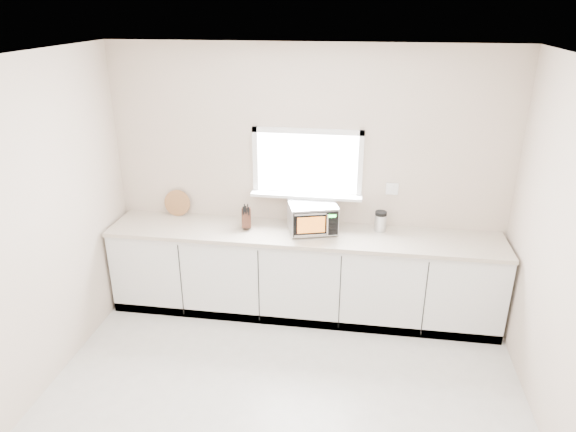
# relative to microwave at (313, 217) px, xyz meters

# --- Properties ---
(back_wall) EXTENTS (4.00, 0.17, 2.70)m
(back_wall) POSITION_rel_microwave_xyz_m (-0.09, 0.26, 0.29)
(back_wall) COLOR beige
(back_wall) RESTS_ON ground
(cabinets) EXTENTS (3.92, 0.60, 0.88)m
(cabinets) POSITION_rel_microwave_xyz_m (-0.09, -0.03, -0.63)
(cabinets) COLOR silver
(cabinets) RESTS_ON ground
(countertop) EXTENTS (3.92, 0.64, 0.04)m
(countertop) POSITION_rel_microwave_xyz_m (-0.09, -0.04, -0.17)
(countertop) COLOR beige
(countertop) RESTS_ON cabinets
(microwave) EXTENTS (0.53, 0.47, 0.29)m
(microwave) POSITION_rel_microwave_xyz_m (0.00, 0.00, 0.00)
(microwave) COLOR black
(microwave) RESTS_ON countertop
(knife_block) EXTENTS (0.13, 0.20, 0.28)m
(knife_block) POSITION_rel_microwave_xyz_m (-0.67, -0.01, -0.04)
(knife_block) COLOR #4B2A1B
(knife_block) RESTS_ON countertop
(cutting_board) EXTENTS (0.28, 0.07, 0.28)m
(cutting_board) POSITION_rel_microwave_xyz_m (-1.47, 0.21, -0.01)
(cutting_board) COLOR #A76240
(cutting_board) RESTS_ON countertop
(coffee_grinder) EXTENTS (0.14, 0.14, 0.21)m
(coffee_grinder) POSITION_rel_microwave_xyz_m (0.67, 0.12, -0.05)
(coffee_grinder) COLOR silver
(coffee_grinder) RESTS_ON countertop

